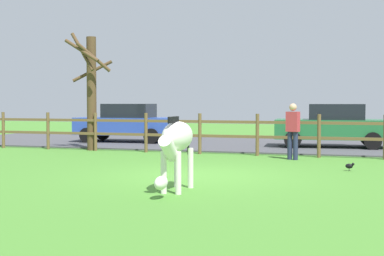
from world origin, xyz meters
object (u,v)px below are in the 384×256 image
Objects in this scene: parked_car_green at (333,125)px; parked_car_blue at (127,122)px; bare_tree at (91,88)px; visitor_near_fence at (293,129)px; zebra at (176,142)px; crow_on_grass at (350,166)px.

parked_car_blue is at bearing 179.13° from parked_car_green.
parked_car_green is (7.93, 3.42, -1.32)m from bare_tree.
parked_car_blue is (-0.31, 3.55, -1.32)m from bare_tree.
bare_tree reaches higher than visitor_near_fence.
visitor_near_fence reaches higher than zebra.
visitor_near_fence is at bearing -31.54° from parked_car_blue.
crow_on_grass is (8.81, -3.24, -2.03)m from bare_tree.
visitor_near_fence reaches higher than parked_car_blue.
parked_car_blue is at bearing 119.24° from zebra.
crow_on_grass is at bearing -36.65° from parked_car_blue.
parked_car_blue is at bearing 148.46° from visitor_near_fence.
parked_car_green is (-0.88, 6.66, 0.72)m from crow_on_grass.
visitor_near_fence is (-1.70, 2.23, 0.78)m from crow_on_grass.
crow_on_grass is 0.05× the size of parked_car_blue.
zebra is at bearing -101.07° from visitor_near_fence.
zebra is 5.22m from crow_on_grass.
parked_car_blue is (-9.12, 6.79, 0.72)m from crow_on_grass.
parked_car_blue is (-6.16, 11.01, -0.08)m from zebra.
parked_car_green is 4.51m from visitor_near_fence.
crow_on_grass is at bearing -52.72° from visitor_near_fence.
zebra is 11.08m from parked_car_green.
visitor_near_fence is (-0.82, -4.43, 0.06)m from parked_car_green.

